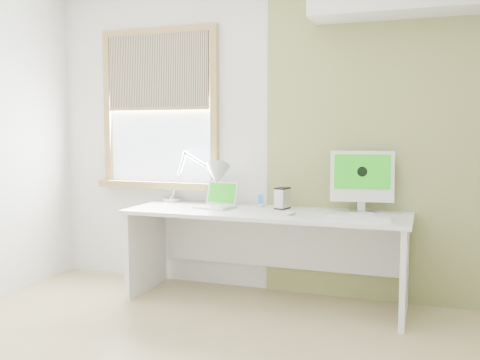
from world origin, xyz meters
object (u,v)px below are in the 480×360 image
at_px(laptop, 218,201).
at_px(external_drive, 282,198).
at_px(desk_lamp, 208,177).
at_px(desk, 267,234).
at_px(imac, 362,178).

relative_size(laptop, external_drive, 2.02).
distance_m(desk_lamp, laptop, 0.24).
relative_size(desk, laptop, 6.31).
distance_m(desk, imac, 0.86).
relative_size(desk, external_drive, 12.76).
relative_size(desk_lamp, external_drive, 4.35).
bearing_deg(laptop, desk, -1.47).
bearing_deg(imac, desk, -167.36).
xyz_separation_m(desk, imac, (0.71, 0.16, 0.46)).
height_order(laptop, external_drive, laptop).
relative_size(desk_lamp, laptop, 2.15).
bearing_deg(desk, external_drive, 48.67).
bearing_deg(desk, desk_lamp, 169.62).
xyz_separation_m(external_drive, imac, (0.62, 0.05, 0.18)).
relative_size(desk, desk_lamp, 2.93).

